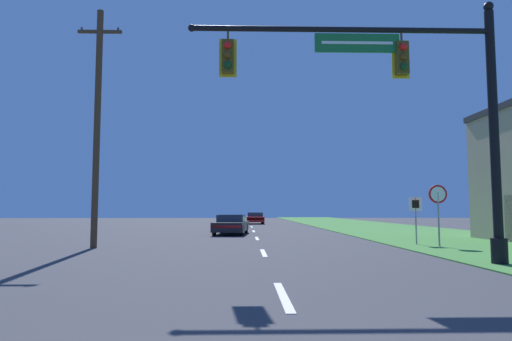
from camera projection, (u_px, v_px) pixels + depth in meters
name	position (u px, v px, depth m)	size (l,w,h in m)	color
grass_verge_right	(402.00, 231.00, 32.27)	(10.00, 110.00, 0.04)	#428438
road_center_line	(257.00, 239.00, 24.02)	(0.16, 34.80, 0.01)	silver
signal_mast	(417.00, 102.00, 12.94)	(8.92, 0.47, 7.52)	black
car_ahead	(231.00, 225.00, 28.14)	(2.21, 4.77, 1.19)	black
far_car	(255.00, 218.00, 48.65)	(1.82, 4.27, 1.19)	black
stop_sign	(438.00, 201.00, 18.71)	(0.76, 0.07, 2.50)	gray
route_sign_post	(416.00, 210.00, 19.76)	(0.55, 0.06, 2.03)	gray
utility_pole_near	(97.00, 123.00, 18.54)	(1.80, 0.26, 9.78)	#4C3823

